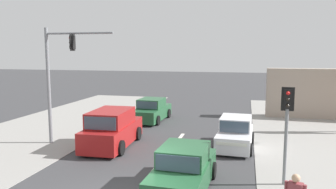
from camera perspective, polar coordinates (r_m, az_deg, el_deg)
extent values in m
cube|color=silver|center=(13.65, -2.40, -13.04)|extent=(0.20, 2.40, 0.01)
cube|color=silver|center=(18.28, 1.95, -7.72)|extent=(0.20, 2.40, 0.01)
cylinder|color=slate|center=(18.01, -20.07, 1.30)|extent=(0.18, 0.18, 6.00)
cylinder|color=slate|center=(17.04, -15.28, 10.27)|extent=(3.60, 0.18, 0.11)
cube|color=black|center=(17.19, -16.30, 8.70)|extent=(0.20, 0.26, 0.68)
cube|color=black|center=(17.19, -16.30, 8.70)|extent=(0.05, 0.44, 0.84)
sphere|color=red|center=(17.26, -16.68, 9.41)|extent=(0.13, 0.13, 0.13)
sphere|color=black|center=(17.25, -16.66, 8.68)|extent=(0.13, 0.13, 0.13)
sphere|color=black|center=(17.25, -16.63, 7.95)|extent=(0.13, 0.13, 0.13)
cylinder|color=slate|center=(12.53, 19.78, -8.65)|extent=(0.12, 0.12, 2.80)
cube|color=black|center=(12.18, 20.13, -0.74)|extent=(0.28, 0.23, 0.68)
cube|color=black|center=(12.18, 20.13, -0.74)|extent=(0.44, 0.09, 0.84)
sphere|color=red|center=(12.03, 20.18, 0.22)|extent=(0.13, 0.13, 0.13)
sphere|color=black|center=(12.06, 20.14, -0.82)|extent=(0.13, 0.13, 0.13)
sphere|color=black|center=(12.09, 20.09, -1.85)|extent=(0.13, 0.13, 0.13)
cube|color=silver|center=(16.84, 11.58, -7.41)|extent=(1.78, 3.68, 0.76)
cube|color=silver|center=(16.97, 11.73, -4.87)|extent=(1.58, 1.97, 0.64)
cube|color=#384756|center=(16.03, 11.43, -5.59)|extent=(1.36, 0.13, 0.54)
cube|color=#384756|center=(17.92, 11.99, -4.23)|extent=(1.33, 0.13, 0.51)
cube|color=white|center=(15.05, 10.98, -8.51)|extent=(1.36, 0.11, 0.14)
cylinder|color=black|center=(15.78, 14.13, -9.29)|extent=(0.21, 0.61, 0.60)
cylinder|color=black|center=(15.91, 8.29, -9.00)|extent=(0.21, 0.61, 0.60)
cylinder|color=black|center=(17.93, 14.44, -7.28)|extent=(0.21, 0.61, 0.60)
cylinder|color=black|center=(18.05, 9.32, -7.05)|extent=(0.21, 0.61, 0.60)
cube|color=#235633|center=(22.99, -2.84, -3.22)|extent=(1.88, 4.27, 0.80)
cube|color=#235633|center=(22.82, -2.90, -1.49)|extent=(1.64, 1.97, 0.62)
cube|color=#384756|center=(23.73, -2.13, -1.15)|extent=(1.44, 0.12, 0.53)
cube|color=#384756|center=(21.92, -3.72, -1.87)|extent=(1.41, 0.12, 0.50)
cube|color=white|center=(24.94, -1.27, -1.96)|extent=(1.45, 0.10, 0.14)
cylinder|color=black|center=(24.51, -3.74, -3.09)|extent=(0.22, 0.65, 0.64)
cylinder|color=black|center=(24.00, 0.09, -3.30)|extent=(0.22, 0.65, 0.64)
cylinder|color=black|center=(22.13, -6.02, -4.25)|extent=(0.22, 0.65, 0.64)
cylinder|color=black|center=(21.56, -1.82, -4.53)|extent=(0.22, 0.65, 0.64)
cube|color=maroon|center=(17.03, -9.61, -6.77)|extent=(2.01, 4.57, 1.00)
cube|color=maroon|center=(16.65, -9.92, -3.99)|extent=(1.82, 2.76, 0.76)
cube|color=#384756|center=(17.91, -8.33, -3.16)|extent=(1.58, 0.12, 0.65)
cube|color=#384756|center=(15.41, -11.77, -4.95)|extent=(1.55, 0.12, 0.61)
cube|color=white|center=(19.06, -7.17, -4.51)|extent=(1.56, 0.10, 0.14)
cylinder|color=black|center=(18.68, -10.70, -6.39)|extent=(0.25, 0.73, 0.72)
cylinder|color=black|center=(18.08, -5.25, -6.75)|extent=(0.25, 0.73, 0.72)
cylinder|color=black|center=(16.22, -14.44, -8.62)|extent=(0.25, 0.73, 0.72)
cylinder|color=black|center=(15.53, -8.24, -9.18)|extent=(0.25, 0.73, 0.72)
cube|color=#235633|center=(11.70, 2.72, -13.80)|extent=(1.85, 4.26, 0.80)
cube|color=#235633|center=(11.51, 2.80, -10.41)|extent=(1.63, 1.95, 0.62)
cube|color=#384756|center=(10.61, 1.61, -11.96)|extent=(1.44, 0.11, 0.53)
cube|color=#384756|center=(12.42, 3.81, -9.08)|extent=(1.41, 0.11, 0.50)
cylinder|color=black|center=(12.84, 7.85, -12.95)|extent=(0.21, 0.65, 0.64)
cylinder|color=black|center=(13.15, 0.32, -12.37)|extent=(0.21, 0.65, 0.64)
sphere|color=tan|center=(9.37, 21.39, -13.41)|extent=(0.22, 0.22, 0.22)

